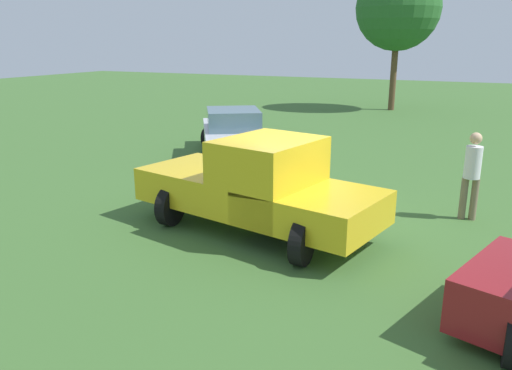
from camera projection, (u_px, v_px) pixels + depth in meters
The scene contains 5 objects.
ground_plane at pixel (296, 224), 9.99m from camera, with size 80.00×80.00×0.00m, color #3D662D.
pickup_truck at pixel (261, 185), 9.33m from camera, with size 2.93×5.03×1.80m.
sedan_near at pixel (233, 134), 15.90m from camera, with size 4.57×3.76×1.46m.
person_bystander at pixel (472, 171), 9.99m from camera, with size 0.36×0.36×1.78m.
tree_back_right at pixel (398, 8), 25.13m from camera, with size 4.20×4.20×7.18m.
Camera 1 is at (8.85, 3.23, 3.49)m, focal length 35.37 mm.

